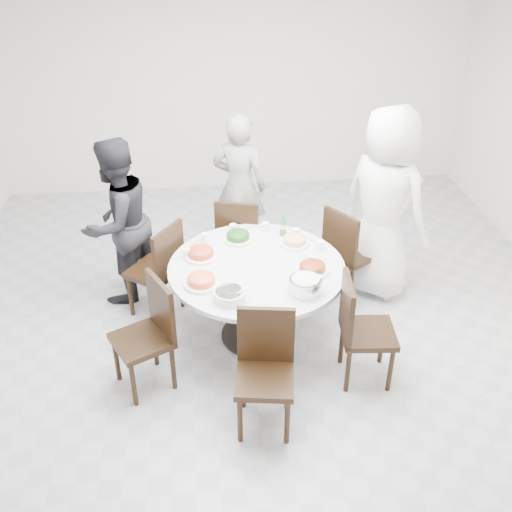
{
  "coord_description": "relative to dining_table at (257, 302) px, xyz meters",
  "views": [
    {
      "loc": [
        -0.56,
        -4.45,
        3.49
      ],
      "look_at": [
        -0.08,
        -0.18,
        0.82
      ],
      "focal_mm": 42.0,
      "sensor_mm": 36.0,
      "label": 1
    }
  ],
  "objects": [
    {
      "name": "diner_middle",
      "position": [
        -0.01,
        1.51,
        0.41
      ],
      "size": [
        0.67,
        0.56,
        1.58
      ],
      "primitive_type": "imported",
      "rotation": [
        0.0,
        0.0,
        2.76
      ],
      "color": "black",
      "rests_on": "floor"
    },
    {
      "name": "diner_left",
      "position": [
        -1.22,
        0.8,
        0.44
      ],
      "size": [
        0.98,
        1.0,
        1.62
      ],
      "primitive_type": "imported",
      "rotation": [
        0.0,
        0.0,
        4.02
      ],
      "color": "black",
      "rests_on": "floor"
    },
    {
      "name": "dish_greens",
      "position": [
        -0.12,
        0.45,
        0.41
      ],
      "size": [
        0.27,
        0.27,
        0.07
      ],
      "primitive_type": "cylinder",
      "color": "white",
      "rests_on": "dining_table"
    },
    {
      "name": "rice_bowl",
      "position": [
        0.34,
        -0.41,
        0.43
      ],
      "size": [
        0.27,
        0.27,
        0.11
      ],
      "primitive_type": "cylinder",
      "color": "silver",
      "rests_on": "dining_table"
    },
    {
      "name": "ceiling",
      "position": [
        0.08,
        0.23,
        2.42
      ],
      "size": [
        6.0,
        6.0,
        0.01
      ],
      "primitive_type": "cube",
      "color": "white",
      "rests_on": "ground"
    },
    {
      "name": "soup_bowl",
      "position": [
        -0.26,
        -0.45,
        0.41
      ],
      "size": [
        0.26,
        0.26,
        0.08
      ],
      "primitive_type": "cylinder",
      "color": "white",
      "rests_on": "dining_table"
    },
    {
      "name": "chair_se",
      "position": [
        0.83,
        -0.62,
        0.1
      ],
      "size": [
        0.46,
        0.46,
        0.95
      ],
      "primitive_type": "cube",
      "rotation": [
        0.0,
        0.0,
        7.76
      ],
      "color": "black",
      "rests_on": "floor"
    },
    {
      "name": "dining_table",
      "position": [
        0.0,
        0.0,
        0.0
      ],
      "size": [
        1.5,
        1.5,
        0.75
      ],
      "primitive_type": "cylinder",
      "color": "silver",
      "rests_on": "floor"
    },
    {
      "name": "chair_sw",
      "position": [
        -0.96,
        -0.51,
        0.1
      ],
      "size": [
        0.56,
        0.56,
        0.95
      ],
      "primitive_type": "cube",
      "rotation": [
        0.0,
        0.0,
        5.18
      ],
      "color": "black",
      "rests_on": "floor"
    },
    {
      "name": "wall_back",
      "position": [
        0.08,
        3.23,
        1.02
      ],
      "size": [
        6.0,
        0.01,
        2.8
      ],
      "primitive_type": "cube",
      "color": "silver",
      "rests_on": "ground"
    },
    {
      "name": "dish_tofu",
      "position": [
        -0.47,
        -0.23,
        0.41
      ],
      "size": [
        0.29,
        0.29,
        0.08
      ],
      "primitive_type": "cylinder",
      "color": "white",
      "rests_on": "dining_table"
    },
    {
      "name": "chair_ne",
      "position": [
        0.99,
        0.59,
        0.1
      ],
      "size": [
        0.58,
        0.58,
        0.95
      ],
      "primitive_type": "cube",
      "rotation": [
        0.0,
        0.0,
        2.16
      ],
      "color": "black",
      "rests_on": "floor"
    },
    {
      "name": "dish_redbrown",
      "position": [
        0.45,
        -0.14,
        0.41
      ],
      "size": [
        0.28,
        0.28,
        0.07
      ],
      "primitive_type": "cylinder",
      "color": "white",
      "rests_on": "dining_table"
    },
    {
      "name": "beverage_bottle",
      "position": [
        0.3,
        0.5,
        0.48
      ],
      "size": [
        0.06,
        0.06,
        0.21
      ],
      "primitive_type": "cylinder",
      "color": "#2C6E38",
      "rests_on": "dining_table"
    },
    {
      "name": "tea_cups",
      "position": [
        -0.03,
        0.64,
        0.42
      ],
      "size": [
        0.07,
        0.07,
        0.08
      ],
      "primitive_type": "cylinder",
      "color": "white",
      "rests_on": "dining_table"
    },
    {
      "name": "floor",
      "position": [
        0.08,
        0.23,
        -0.38
      ],
      "size": [
        6.0,
        6.0,
        0.01
      ],
      "primitive_type": "cube",
      "color": "#A8A8AD",
      "rests_on": "ground"
    },
    {
      "name": "dish_pale",
      "position": [
        0.37,
        0.31,
        0.41
      ],
      "size": [
        0.26,
        0.26,
        0.07
      ],
      "primitive_type": "cylinder",
      "color": "white",
      "rests_on": "dining_table"
    },
    {
      "name": "chair_s",
      "position": [
        -0.06,
        -1.05,
        0.1
      ],
      "size": [
        0.48,
        0.48,
        0.95
      ],
      "primitive_type": "cube",
      "rotation": [
        0.0,
        0.0,
        6.12
      ],
      "color": "black",
      "rests_on": "floor"
    },
    {
      "name": "chair_nw",
      "position": [
        -0.9,
        0.48,
        0.1
      ],
      "size": [
        0.59,
        0.59,
        0.95
      ],
      "primitive_type": "cube",
      "rotation": [
        0.0,
        0.0,
        4.1
      ],
      "color": "black",
      "rests_on": "floor"
    },
    {
      "name": "dish_orange",
      "position": [
        -0.46,
        0.2,
        0.41
      ],
      "size": [
        0.28,
        0.28,
        0.08
      ],
      "primitive_type": "cylinder",
      "color": "white",
      "rests_on": "dining_table"
    },
    {
      "name": "chopsticks",
      "position": [
        0.03,
        0.65,
        0.38
      ],
      "size": [
        0.24,
        0.04,
        0.01
      ],
      "primitive_type": null,
      "color": "tan",
      "rests_on": "dining_table"
    },
    {
      "name": "diner_right",
      "position": [
        1.28,
        0.64,
        0.57
      ],
      "size": [
        1.03,
        1.09,
        1.88
      ],
      "primitive_type": "imported",
      "rotation": [
        0.0,
        0.0,
        2.22
      ],
      "color": "white",
      "rests_on": "floor"
    },
    {
      "name": "chair_n",
      "position": [
        -0.06,
        0.97,
        0.1
      ],
      "size": [
        0.52,
        0.52,
        0.95
      ],
      "primitive_type": "cube",
      "rotation": [
        0.0,
        0.0,
        2.88
      ],
      "color": "black",
      "rests_on": "floor"
    },
    {
      "name": "wall_front",
      "position": [
        0.08,
        -2.77,
        1.02
      ],
      "size": [
        6.0,
        0.01,
        2.8
      ],
      "primitive_type": "cube",
      "color": "silver",
      "rests_on": "ground"
    }
  ]
}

